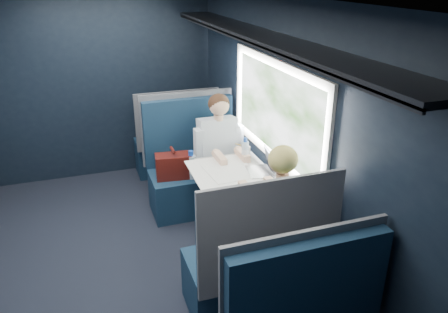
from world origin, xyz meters
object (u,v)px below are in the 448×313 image
object	(u,v)px
table	(238,183)
woman	(277,213)
seat_bay_near	(193,172)
seat_bay_far	(255,265)
man	(221,150)
cup	(247,150)
seat_row_front	(176,143)
laptop	(264,166)
bottle_small	(245,150)

from	to	relation	value
table	woman	world-z (taller)	woman
seat_bay_near	seat_bay_far	bearing A→B (deg)	-89.53
seat_bay_near	woman	xyz separation A→B (m)	(0.26, -1.57, 0.30)
man	cup	size ratio (longest dim) A/B	15.84
table	seat_row_front	size ratio (longest dim) A/B	0.86
seat_bay_near	seat_bay_far	size ratio (longest dim) A/B	1.00
woman	laptop	xyz separation A→B (m)	(0.20, 0.71, 0.07)
woman	cup	distance (m)	1.17
seat_bay_far	cup	distance (m)	1.44
table	bottle_small	bearing A→B (deg)	57.94
seat_bay_near	bottle_small	xyz separation A→B (m)	(0.39, -0.56, 0.42)
laptop	bottle_small	world-z (taller)	bottle_small
seat_bay_far	laptop	size ratio (longest dim) A/B	3.98
laptop	woman	bearing A→B (deg)	-105.68
man	bottle_small	world-z (taller)	man
seat_row_front	bottle_small	bearing A→B (deg)	-75.89
bottle_small	man	bearing A→B (deg)	107.61
table	woman	size ratio (longest dim) A/B	0.76
man	woman	xyz separation A→B (m)	(0.00, -1.41, 0.01)
bottle_small	seat_row_front	bearing A→B (deg)	104.11
laptop	cup	bearing A→B (deg)	89.80
woman	seat_bay_far	bearing A→B (deg)	-146.18
table	seat_bay_far	world-z (taller)	seat_bay_far
laptop	table	bearing A→B (deg)	-179.50
seat_row_front	bottle_small	distance (m)	1.60
table	cup	bearing A→B (deg)	58.63
seat_row_front	cup	bearing A→B (deg)	-71.62
seat_bay_near	seat_bay_far	distance (m)	1.74
seat_bay_near	woman	size ratio (longest dim) A/B	0.95
seat_bay_far	man	size ratio (longest dim) A/B	0.95
seat_bay_far	seat_row_front	world-z (taller)	seat_bay_far
woman	laptop	world-z (taller)	woman
table	cup	size ratio (longest dim) A/B	11.98
man	woman	size ratio (longest dim) A/B	1.00
woman	cup	xyz separation A→B (m)	(0.20, 1.15, 0.05)
seat_row_front	cup	world-z (taller)	seat_row_front
man	seat_bay_far	bearing A→B (deg)	-99.03
cup	laptop	bearing A→B (deg)	-90.20
seat_row_front	cup	xyz separation A→B (m)	(0.45, -1.36, 0.37)
man	bottle_small	distance (m)	0.43
seat_bay_near	cup	size ratio (longest dim) A/B	15.10
laptop	bottle_small	xyz separation A→B (m)	(-0.07, 0.30, 0.05)
table	man	distance (m)	0.70
man	seat_bay_near	bearing A→B (deg)	147.56
seat_row_front	man	distance (m)	1.17
seat_bay_far	cup	world-z (taller)	seat_bay_far
man	woman	world-z (taller)	same
woman	cup	world-z (taller)	woman
seat_row_front	woman	distance (m)	2.54
man	laptop	bearing A→B (deg)	-74.04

